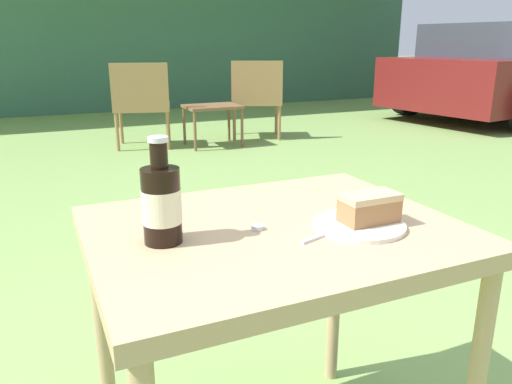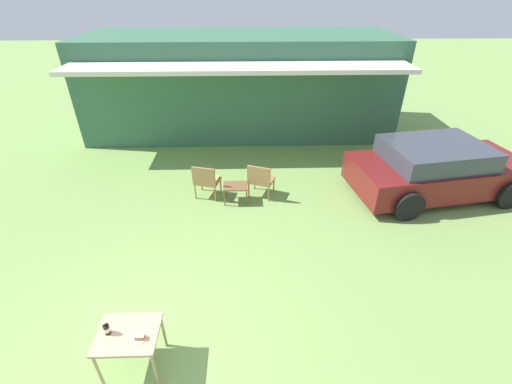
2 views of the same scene
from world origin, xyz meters
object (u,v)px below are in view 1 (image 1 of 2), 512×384
(wicker_chair_cushioned, at_px, (142,100))
(patio_table, at_px, (274,258))
(garden_side_table, at_px, (212,110))
(cake_on_plate, at_px, (365,215))
(wicker_chair_plain, at_px, (256,95))
(cola_bottle_near, at_px, (162,203))

(wicker_chair_cushioned, distance_m, patio_table, 4.39)
(garden_side_table, distance_m, patio_table, 4.35)
(patio_table, distance_m, cake_on_plate, 0.23)
(wicker_chair_plain, height_order, patio_table, wicker_chair_plain)
(wicker_chair_plain, bearing_deg, cola_bottle_near, 84.98)
(wicker_chair_plain, bearing_deg, cake_on_plate, 90.12)
(wicker_chair_cushioned, bearing_deg, patio_table, 97.36)
(wicker_chair_plain, bearing_deg, patio_table, 87.72)
(garden_side_table, bearing_deg, cake_on_plate, -104.97)
(wicker_chair_cushioned, relative_size, cake_on_plate, 4.36)
(wicker_chair_cushioned, distance_m, cake_on_plate, 4.46)
(cake_on_plate, height_order, cola_bottle_near, cola_bottle_near)
(wicker_chair_plain, distance_m, cola_bottle_near, 4.83)
(garden_side_table, xyz_separation_m, cake_on_plate, (-1.13, -4.22, 0.34))
(wicker_chair_cushioned, relative_size, garden_side_table, 1.54)
(garden_side_table, xyz_separation_m, cola_bottle_near, (-1.56, -4.13, 0.40))
(patio_table, height_order, cola_bottle_near, cola_bottle_near)
(cola_bottle_near, bearing_deg, garden_side_table, 69.35)
(patio_table, xyz_separation_m, cola_bottle_near, (-0.25, 0.01, 0.16))
(cola_bottle_near, bearing_deg, cake_on_plate, -12.47)
(wicker_chair_plain, xyz_separation_m, cake_on_plate, (-1.73, -4.41, 0.22))
(wicker_chair_plain, bearing_deg, wicker_chair_cushioned, 20.75)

